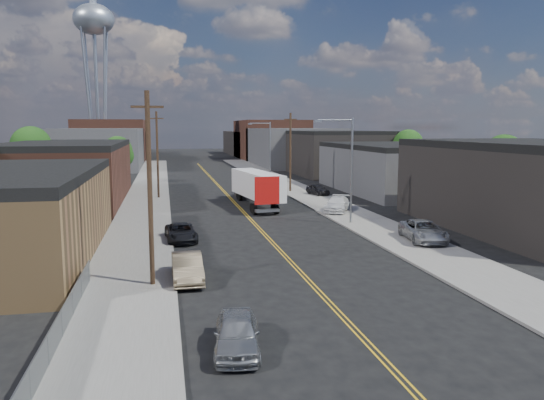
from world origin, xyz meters
name	(u,v)px	position (x,y,z in m)	size (l,w,h in m)	color
ground	(217,184)	(0.00, 60.00, 0.00)	(260.00, 260.00, 0.00)	black
centerline	(229,197)	(0.00, 45.00, 0.01)	(0.32, 120.00, 0.01)	gold
sidewalk_left	(147,198)	(-9.50, 45.00, 0.07)	(5.00, 140.00, 0.15)	slate
sidewalk_right	(306,194)	(9.50, 45.00, 0.07)	(5.00, 140.00, 0.15)	slate
warehouse_brown	(67,172)	(-18.00, 44.00, 3.30)	(12.00, 26.00, 6.60)	#542D21
industrial_right_a	(538,185)	(21.99, 20.00, 3.55)	(14.00, 22.00, 7.10)	black
industrial_right_b	(398,168)	(22.00, 46.00, 3.05)	(14.00, 24.00, 6.10)	#363538
industrial_right_c	(335,153)	(22.00, 72.00, 3.80)	(14.00, 22.00, 7.60)	black
skyline_left_a	(101,148)	(-20.00, 95.00, 4.00)	(16.00, 30.00, 8.00)	#363538
skyline_right_a	(293,147)	(20.00, 95.00, 4.00)	(16.00, 30.00, 8.00)	#363538
skyline_left_b	(112,140)	(-20.00, 120.00, 5.00)	(16.00, 26.00, 10.00)	#542D21
skyline_right_b	(270,140)	(20.00, 120.00, 5.00)	(16.00, 26.00, 10.00)	#542D21
skyline_left_c	(119,144)	(-20.00, 140.00, 3.50)	(16.00, 40.00, 7.00)	black
skyline_right_c	(257,143)	(20.00, 140.00, 3.50)	(16.00, 40.00, 7.00)	black
water_tower	(94,26)	(-22.00, 110.00, 30.65)	(9.00, 9.00, 36.90)	gray
streetlight_near	(347,162)	(7.60, 25.00, 5.33)	(3.39, 0.25, 9.00)	gray
streetlight_far	(268,147)	(7.60, 60.00, 5.33)	(3.39, 0.25, 9.00)	gray
utility_pole_left_near	(150,188)	(-8.20, 10.00, 5.14)	(1.60, 0.26, 10.00)	black
utility_pole_left_far	(157,154)	(-8.20, 45.00, 5.14)	(1.60, 0.26, 10.00)	black
utility_pole_right	(290,152)	(8.20, 48.00, 5.14)	(1.60, 0.26, 10.00)	black
chainlink_fence	(62,324)	(-11.50, 3.50, 0.66)	(0.05, 16.00, 1.22)	slate
tree_left_mid	(32,149)	(-23.94, 55.00, 5.48)	(5.10, 5.04, 8.37)	black
tree_left_far	(118,153)	(-13.94, 62.00, 4.57)	(4.35, 4.20, 6.97)	black
tree_right_near	(504,157)	(30.06, 36.00, 4.87)	(4.60, 4.48, 7.44)	black
tree_right_far	(408,147)	(30.06, 60.00, 5.18)	(4.85, 4.76, 7.91)	black
semi_truck	(255,186)	(1.83, 37.48, 2.09)	(3.88, 14.34, 3.68)	silver
car_left_a	(237,333)	(-5.00, 1.19, 0.70)	(1.65, 4.10, 1.40)	#929597
car_left_b	(187,268)	(-6.40, 10.66, 0.74)	(1.57, 4.50, 1.48)	#7B6A50
car_left_c	(181,233)	(-6.40, 20.95, 0.64)	(2.11, 4.57, 1.27)	black
car_right_lot_a	(424,231)	(10.55, 16.92, 0.88)	(2.43, 5.26, 1.46)	#A1A3A6
car_right_lot_b	(337,204)	(8.80, 30.96, 0.86)	(1.98, 4.87, 1.41)	silver
car_right_lot_c	(318,189)	(10.59, 43.72, 0.79)	(1.51, 3.76, 1.28)	black
car_ahead_truck	(248,191)	(2.08, 44.08, 0.73)	(2.44, 5.29, 1.47)	black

